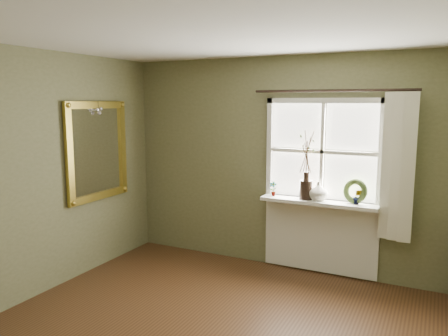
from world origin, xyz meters
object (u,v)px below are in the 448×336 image
object	(u,v)px
wreath	(355,194)
gilt_mirror	(97,151)
dark_jug	(306,190)
cream_vase	(318,191)

from	to	relation	value
wreath	gilt_mirror	bearing A→B (deg)	-147.40
dark_jug	wreath	xyz separation A→B (m)	(0.55, 0.04, -0.01)
dark_jug	gilt_mirror	bearing A→B (deg)	-159.48
cream_vase	wreath	xyz separation A→B (m)	(0.41, 0.04, -0.00)
gilt_mirror	wreath	bearing A→B (deg)	17.58
cream_vase	gilt_mirror	xyz separation A→B (m)	(-2.51, -0.88, 0.44)
gilt_mirror	dark_jug	bearing A→B (deg)	20.52
wreath	gilt_mirror	xyz separation A→B (m)	(-2.92, -0.92, 0.44)
dark_jug	wreath	distance (m)	0.56
cream_vase	wreath	distance (m)	0.41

